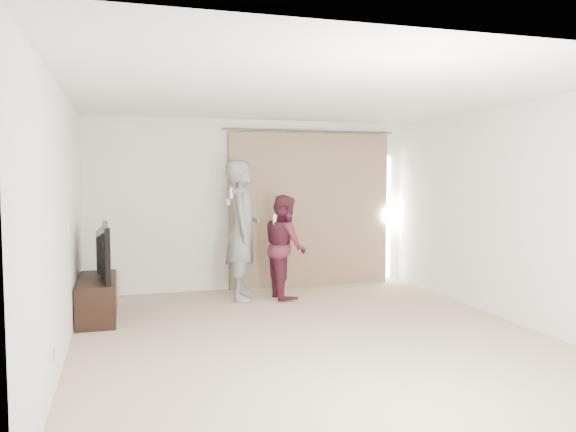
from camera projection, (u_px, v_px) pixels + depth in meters
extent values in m
plane|color=#C0AA90|center=(311.00, 336.00, 6.12)|extent=(5.50, 5.50, 0.00)
cube|color=white|center=(254.00, 204.00, 8.66)|extent=(5.00, 0.04, 2.60)
cube|color=white|center=(62.00, 223.00, 5.32)|extent=(0.04, 5.50, 2.60)
cube|color=white|center=(68.00, 229.00, 5.72)|extent=(0.02, 0.08, 0.12)
cube|color=white|center=(56.00, 355.00, 4.54)|extent=(0.02, 0.08, 0.12)
cube|color=white|center=(311.00, 95.00, 5.94)|extent=(5.00, 5.50, 0.01)
cube|color=tan|center=(310.00, 210.00, 8.85)|extent=(2.60, 0.10, 2.40)
cylinder|color=#635B48|center=(311.00, 131.00, 8.76)|extent=(2.80, 0.03, 0.03)
cube|color=white|center=(387.00, 218.00, 9.29)|extent=(0.08, 0.04, 2.00)
cube|color=black|center=(97.00, 298.00, 6.87)|extent=(0.44, 1.28, 0.49)
imported|color=black|center=(96.00, 252.00, 6.83)|extent=(0.21, 1.16, 0.66)
cylinder|color=tan|center=(113.00, 299.00, 7.80)|extent=(0.31, 0.31, 0.05)
cylinder|color=tan|center=(113.00, 285.00, 7.79)|extent=(0.17, 0.17, 0.36)
imported|color=gray|center=(243.00, 230.00, 7.87)|extent=(0.66, 0.82, 1.96)
cube|color=white|center=(231.00, 193.00, 7.69)|extent=(0.04, 0.04, 0.14)
cube|color=white|center=(228.00, 202.00, 7.91)|extent=(0.05, 0.05, 0.09)
imported|color=#591E2F|center=(285.00, 246.00, 8.01)|extent=(0.59, 0.74, 1.48)
cube|color=white|center=(275.00, 219.00, 7.83)|extent=(0.04, 0.04, 0.14)
cube|color=white|center=(271.00, 225.00, 8.05)|extent=(0.05, 0.05, 0.09)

